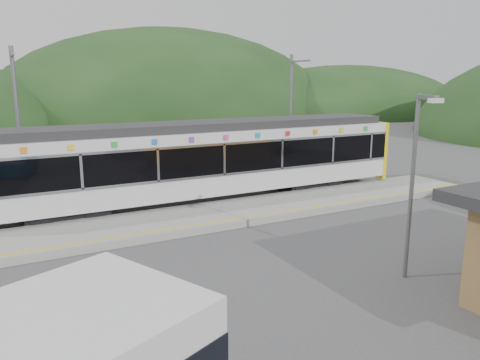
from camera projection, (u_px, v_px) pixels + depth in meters
name	position (u px, v px, depth m)	size (l,w,h in m)	color
ground	(261.00, 242.00, 16.58)	(120.00, 120.00, 0.00)	#4C4C4F
hills	(312.00, 192.00, 23.99)	(146.00, 149.00, 26.00)	#1E3D19
platform	(220.00, 214.00, 19.40)	(26.00, 3.20, 0.30)	#9E9E99
yellow_line	(235.00, 219.00, 18.24)	(26.00, 0.10, 0.01)	yellow
train	(201.00, 159.00, 21.46)	(20.44, 3.01, 3.74)	black
catenary_mast_west	(19.00, 127.00, 19.97)	(0.18, 1.80, 7.00)	slate
catenary_mast_east	(291.00, 115.00, 26.42)	(0.18, 1.80, 7.00)	slate
lamp_post	(416.00, 171.00, 12.85)	(0.39, 0.99, 5.27)	slate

